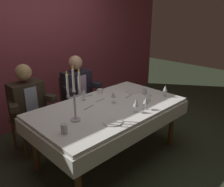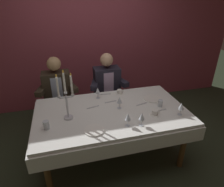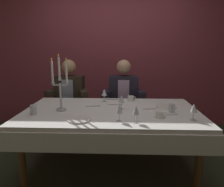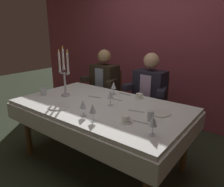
% 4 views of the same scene
% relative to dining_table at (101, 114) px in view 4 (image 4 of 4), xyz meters
% --- Properties ---
extents(ground_plane, '(12.00, 12.00, 0.00)m').
position_rel_dining_table_xyz_m(ground_plane, '(0.00, 0.00, -0.62)').
color(ground_plane, '#2F3926').
extents(back_wall, '(6.00, 0.12, 2.70)m').
position_rel_dining_table_xyz_m(back_wall, '(0.00, 1.66, 0.73)').
color(back_wall, '#973E4C').
rests_on(back_wall, ground_plane).
extents(dining_table, '(1.94, 1.14, 0.74)m').
position_rel_dining_table_xyz_m(dining_table, '(0.00, 0.00, 0.00)').
color(dining_table, white).
rests_on(dining_table, ground_plane).
extents(candelabra, '(0.19, 0.11, 0.61)m').
position_rel_dining_table_xyz_m(candelabra, '(-0.54, -0.03, 0.37)').
color(candelabra, silver).
rests_on(candelabra, dining_table).
extents(dinner_plate_0, '(0.22, 0.22, 0.01)m').
position_rel_dining_table_xyz_m(dinner_plate_0, '(-0.29, -0.35, 0.13)').
color(dinner_plate_0, white).
rests_on(dinner_plate_0, dining_table).
extents(dinner_plate_1, '(0.24, 0.24, 0.01)m').
position_rel_dining_table_xyz_m(dinner_plate_1, '(0.63, 0.15, 0.13)').
color(dinner_plate_1, white).
rests_on(dinner_plate_1, dining_table).
extents(wine_glass_0, '(0.07, 0.07, 0.16)m').
position_rel_dining_table_xyz_m(wine_glass_0, '(0.24, -0.39, 0.23)').
color(wine_glass_0, silver).
rests_on(wine_glass_0, dining_table).
extents(wine_glass_1, '(0.07, 0.07, 0.16)m').
position_rel_dining_table_xyz_m(wine_glass_1, '(-0.10, 0.38, 0.23)').
color(wine_glass_1, silver).
rests_on(wine_glass_1, dining_table).
extents(wine_glass_2, '(0.07, 0.07, 0.16)m').
position_rel_dining_table_xyz_m(wine_glass_2, '(0.79, -0.30, 0.24)').
color(wine_glass_2, silver).
rests_on(wine_glass_2, dining_table).
extents(wine_glass_3, '(0.07, 0.07, 0.16)m').
position_rel_dining_table_xyz_m(wine_glass_3, '(0.11, 0.03, 0.24)').
color(wine_glass_3, silver).
rests_on(wine_glass_3, dining_table).
extents(wine_glass_4, '(0.07, 0.07, 0.16)m').
position_rel_dining_table_xyz_m(wine_glass_4, '(0.09, -0.36, 0.24)').
color(wine_glass_4, silver).
rests_on(wine_glass_4, dining_table).
extents(water_tumbler_0, '(0.06, 0.06, 0.09)m').
position_rel_dining_table_xyz_m(water_tumbler_0, '(0.64, -0.06, 0.16)').
color(water_tumbler_0, silver).
rests_on(water_tumbler_0, dining_table).
extents(water_tumbler_1, '(0.07, 0.07, 0.10)m').
position_rel_dining_table_xyz_m(water_tumbler_1, '(-0.78, -0.18, 0.17)').
color(water_tumbler_1, silver).
rests_on(water_tumbler_1, dining_table).
extents(coffee_cup_0, '(0.13, 0.12, 0.06)m').
position_rel_dining_table_xyz_m(coffee_cup_0, '(0.49, -0.22, 0.15)').
color(coffee_cup_0, white).
rests_on(coffee_cup_0, dining_table).
extents(coffee_cup_1, '(0.13, 0.12, 0.06)m').
position_rel_dining_table_xyz_m(coffee_cup_1, '(0.24, 0.44, 0.15)').
color(coffee_cup_1, white).
rests_on(coffee_cup_1, dining_table).
extents(knife_0, '(0.19, 0.03, 0.01)m').
position_rel_dining_table_xyz_m(knife_0, '(0.01, 0.46, 0.12)').
color(knife_0, '#B7B7BC').
rests_on(knife_0, dining_table).
extents(fork_1, '(0.17, 0.04, 0.01)m').
position_rel_dining_table_xyz_m(fork_1, '(0.04, 0.22, 0.12)').
color(fork_1, '#B7B7BC').
rests_on(fork_1, dining_table).
extents(spoon_2, '(0.17, 0.03, 0.01)m').
position_rel_dining_table_xyz_m(spoon_2, '(0.60, -0.16, 0.12)').
color(spoon_2, '#B7B7BC').
rests_on(spoon_2, dining_table).
extents(fork_3, '(0.17, 0.06, 0.01)m').
position_rel_dining_table_xyz_m(fork_3, '(0.43, 0.05, 0.12)').
color(fork_3, '#B7B7BC').
rests_on(fork_3, dining_table).
extents(fork_4, '(0.17, 0.05, 0.01)m').
position_rel_dining_table_xyz_m(fork_4, '(-0.22, 0.14, 0.12)').
color(fork_4, '#B7B7BC').
rests_on(fork_4, dining_table).
extents(seated_diner_0, '(0.63, 0.48, 1.24)m').
position_rel_dining_table_xyz_m(seated_diner_0, '(-0.66, 0.89, 0.11)').
color(seated_diner_0, brown).
rests_on(seated_diner_0, ground_plane).
extents(seated_diner_1, '(0.63, 0.48, 1.24)m').
position_rel_dining_table_xyz_m(seated_diner_1, '(0.15, 0.89, 0.11)').
color(seated_diner_1, brown).
rests_on(seated_diner_1, ground_plane).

